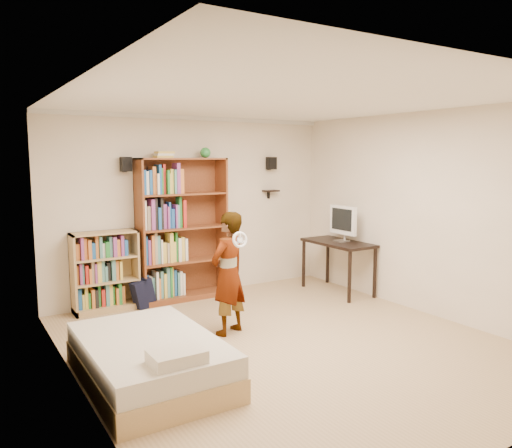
{
  "coord_description": "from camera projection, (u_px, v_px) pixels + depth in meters",
  "views": [
    {
      "loc": [
        -3.16,
        -4.4,
        2.08
      ],
      "look_at": [
        -0.06,
        0.6,
        1.3
      ],
      "focal_mm": 35.0,
      "sensor_mm": 36.0,
      "label": 1
    }
  ],
  "objects": [
    {
      "name": "low_bookshelf",
      "position": [
        105.0,
        272.0,
        6.8
      ],
      "size": [
        0.88,
        0.33,
        1.1
      ],
      "primitive_type": null,
      "color": "tan",
      "rests_on": "ground"
    },
    {
      "name": "person",
      "position": [
        228.0,
        273.0,
        5.89
      ],
      "size": [
        0.63,
        0.53,
        1.47
      ],
      "primitive_type": "imported",
      "rotation": [
        0.0,
        0.0,
        3.54
      ],
      "color": "black",
      "rests_on": "ground"
    },
    {
      "name": "imac",
      "position": [
        342.0,
        224.0,
        7.7
      ],
      "size": [
        0.12,
        0.56,
        0.55
      ],
      "primitive_type": null,
      "rotation": [
        0.0,
        0.0,
        -0.02
      ],
      "color": "white",
      "rests_on": "computer_desk"
    },
    {
      "name": "wall_shelf",
      "position": [
        271.0,
        191.0,
        8.17
      ],
      "size": [
        0.25,
        0.16,
        0.02
      ],
      "primitive_type": "cube",
      "color": "black",
      "rests_on": "room_shell"
    },
    {
      "name": "crown_molding",
      "position": [
        291.0,
        102.0,
        5.28
      ],
      "size": [
        4.5,
        5.0,
        0.06
      ],
      "color": "silver",
      "rests_on": "room_shell"
    },
    {
      "name": "speaker_left",
      "position": [
        126.0,
        164.0,
        6.84
      ],
      "size": [
        0.14,
        0.12,
        0.2
      ],
      "primitive_type": "cube",
      "color": "black",
      "rests_on": "room_shell"
    },
    {
      "name": "room_shell",
      "position": [
        290.0,
        188.0,
        5.4
      ],
      "size": [
        4.52,
        5.02,
        2.71
      ],
      "color": "silver",
      "rests_on": "ground"
    },
    {
      "name": "ground",
      "position": [
        288.0,
        344.0,
        5.63
      ],
      "size": [
        4.5,
        5.0,
        0.01
      ],
      "primitive_type": "cube",
      "color": "tan",
      "rests_on": "ground"
    },
    {
      "name": "computer_desk",
      "position": [
        338.0,
        267.0,
        7.77
      ],
      "size": [
        0.59,
        1.17,
        0.8
      ],
      "primitive_type": null,
      "color": "black",
      "rests_on": "ground"
    },
    {
      "name": "wii_wheel",
      "position": [
        240.0,
        240.0,
        5.6
      ],
      "size": [
        0.19,
        0.07,
        0.19
      ],
      "primitive_type": "torus",
      "rotation": [
        1.36,
        0.0,
        0.0
      ],
      "color": "white",
      "rests_on": "person"
    },
    {
      "name": "daybed",
      "position": [
        150.0,
        354.0,
        4.67
      ],
      "size": [
        1.15,
        1.77,
        0.52
      ],
      "primitive_type": null,
      "color": "beige",
      "rests_on": "ground"
    },
    {
      "name": "tall_bookshelf",
      "position": [
        183.0,
        230.0,
        7.3
      ],
      "size": [
        1.32,
        0.38,
        2.09
      ],
      "primitive_type": null,
      "color": "brown",
      "rests_on": "ground"
    },
    {
      "name": "navy_bag",
      "position": [
        143.0,
        293.0,
        6.96
      ],
      "size": [
        0.35,
        0.26,
        0.42
      ],
      "primitive_type": null,
      "rotation": [
        0.0,
        0.0,
        0.22
      ],
      "color": "black",
      "rests_on": "ground"
    },
    {
      "name": "speaker_right",
      "position": [
        271.0,
        163.0,
        8.1
      ],
      "size": [
        0.14,
        0.12,
        0.2
      ],
      "primitive_type": "cube",
      "color": "black",
      "rests_on": "room_shell"
    }
  ]
}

